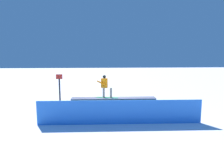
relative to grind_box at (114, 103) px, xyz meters
name	(u,v)px	position (x,y,z in m)	size (l,w,h in m)	color
ground_plane	(114,108)	(0.00, 0.00, -0.32)	(120.00, 120.00, 0.00)	white
grind_box	(114,103)	(0.00, 0.00, 0.00)	(5.53, 0.95, 0.70)	black
snowboarder	(105,85)	(0.55, -0.06, 1.19)	(1.45, 0.65, 1.48)	#2C8E57
safety_fence	(120,112)	(0.00, 3.06, 0.28)	(8.11, 0.06, 1.20)	#2C79E8
trail_marker	(60,91)	(3.46, -0.08, 0.88)	(0.40, 0.10, 2.25)	#262628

